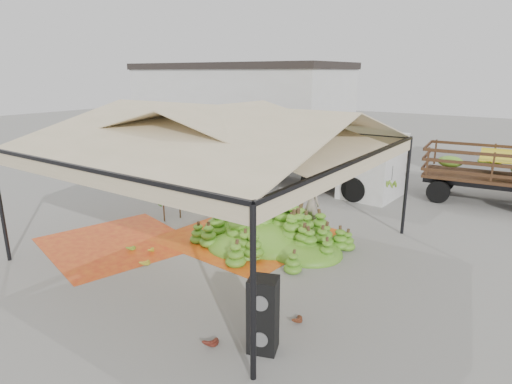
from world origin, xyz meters
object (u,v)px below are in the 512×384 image
Objects in this scene: vendor at (311,205)px; truck_left at (321,152)px; banana_heap at (270,223)px; speaker_stack at (263,315)px.

truck_left reaches higher than vendor.
vendor reaches higher than banana_heap.
truck_left is at bearing 91.20° from speaker_stack.
banana_heap is 1.75m from vendor.
vendor is at bearing 74.67° from banana_heap.
vendor is 0.21× the size of truck_left.
banana_heap is 0.69× the size of truck_left.
vendor reaches higher than speaker_stack.
banana_heap is 6.70m from truck_left.
speaker_stack is 0.19× the size of truck_left.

